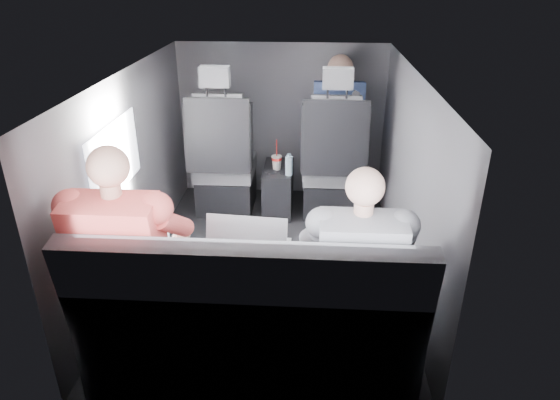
# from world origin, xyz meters

# --- Properties ---
(floor) EXTENTS (2.60, 2.60, 0.00)m
(floor) POSITION_xyz_m (0.00, 0.00, 0.00)
(floor) COLOR black
(floor) RESTS_ON ground
(ceiling) EXTENTS (2.60, 2.60, 0.00)m
(ceiling) POSITION_xyz_m (0.00, 0.00, 1.35)
(ceiling) COLOR #B2B2AD
(ceiling) RESTS_ON panel_back
(panel_left) EXTENTS (0.02, 2.60, 1.35)m
(panel_left) POSITION_xyz_m (-0.90, 0.00, 0.68)
(panel_left) COLOR #56565B
(panel_left) RESTS_ON floor
(panel_right) EXTENTS (0.02, 2.60, 1.35)m
(panel_right) POSITION_xyz_m (0.90, 0.00, 0.68)
(panel_right) COLOR #56565B
(panel_right) RESTS_ON floor
(panel_front) EXTENTS (1.80, 0.02, 1.35)m
(panel_front) POSITION_xyz_m (0.00, 1.30, 0.68)
(panel_front) COLOR #56565B
(panel_front) RESTS_ON floor
(panel_back) EXTENTS (1.80, 0.02, 1.35)m
(panel_back) POSITION_xyz_m (0.00, -1.30, 0.68)
(panel_back) COLOR #56565B
(panel_back) RESTS_ON floor
(side_window) EXTENTS (0.02, 0.75, 0.42)m
(side_window) POSITION_xyz_m (-0.88, -0.30, 0.90)
(side_window) COLOR white
(side_window) RESTS_ON panel_left
(seatbelt) EXTENTS (0.35, 0.11, 0.59)m
(seatbelt) POSITION_xyz_m (0.45, 0.67, 0.80)
(seatbelt) COLOR black
(seatbelt) RESTS_ON front_seat_right
(front_seat_left) EXTENTS (0.52, 0.58, 1.26)m
(front_seat_left) POSITION_xyz_m (-0.45, 0.84, 0.40)
(front_seat_left) COLOR black
(front_seat_left) RESTS_ON floor
(front_seat_right) EXTENTS (0.52, 0.58, 1.26)m
(front_seat_right) POSITION_xyz_m (0.45, 0.84, 0.40)
(front_seat_right) COLOR black
(front_seat_right) RESTS_ON floor
(center_console) EXTENTS (0.24, 0.48, 0.41)m
(center_console) POSITION_xyz_m (0.00, 0.88, 0.20)
(center_console) COLOR black
(center_console) RESTS_ON floor
(rear_bench) EXTENTS (1.60, 0.57, 0.92)m
(rear_bench) POSITION_xyz_m (0.00, -1.06, 0.31)
(rear_bench) COLOR #5C5C61
(rear_bench) RESTS_ON floor
(soda_cup) EXTENTS (0.08, 0.08, 0.26)m
(soda_cup) POSITION_xyz_m (-0.01, 0.84, 0.47)
(soda_cup) COLOR white
(soda_cup) RESTS_ON center_console
(water_bottle) EXTENTS (0.06, 0.06, 0.18)m
(water_bottle) POSITION_xyz_m (0.10, 0.72, 0.48)
(water_bottle) COLOR #ACD2E9
(water_bottle) RESTS_ON center_console
(laptop_white) EXTENTS (0.37, 0.37, 0.24)m
(laptop_white) POSITION_xyz_m (-0.63, -0.83, 0.63)
(laptop_white) COLOR silver
(laptop_white) RESTS_ON passenger_rear_left
(laptop_silver) EXTENTS (0.41, 0.38, 0.28)m
(laptop_silver) POSITION_xyz_m (-0.03, -0.83, 0.64)
(laptop_silver) COLOR silver
(laptop_silver) RESTS_ON rear_bench
(laptop_black) EXTENTS (0.30, 0.27, 0.21)m
(laptop_black) POSITION_xyz_m (0.45, -0.77, 0.63)
(laptop_black) COLOR black
(laptop_black) RESTS_ON passenger_rear_right
(passenger_rear_left) EXTENTS (0.52, 0.64, 1.25)m
(passenger_rear_left) POSITION_xyz_m (-0.59, -0.97, 0.64)
(passenger_rear_left) COLOR #2E2E32
(passenger_rear_left) RESTS_ON rear_bench
(passenger_rear_right) EXTENTS (0.47, 0.60, 1.18)m
(passenger_rear_right) POSITION_xyz_m (0.50, -0.97, 0.61)
(passenger_rear_right) COLOR navy
(passenger_rear_right) RESTS_ON rear_bench
(passenger_front_right) EXTENTS (0.42, 0.42, 0.86)m
(passenger_front_right) POSITION_xyz_m (0.49, 1.10, 0.76)
(passenger_front_right) COLOR navy
(passenger_front_right) RESTS_ON front_seat_right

